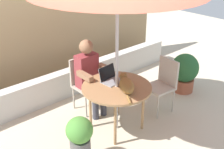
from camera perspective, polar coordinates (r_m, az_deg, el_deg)
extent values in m
plane|color=beige|center=(4.43, 0.87, -10.51)|extent=(14.00, 14.00, 0.00)
cube|color=tan|center=(5.48, -13.42, 7.27)|extent=(5.58, 0.08, 1.88)
cube|color=beige|center=(5.21, -9.02, -1.72)|extent=(5.02, 0.20, 0.48)
cylinder|color=#9E754C|center=(4.06, 0.94, -2.56)|extent=(1.00, 1.00, 0.03)
cylinder|color=#9E754C|center=(4.57, 1.13, -4.17)|extent=(0.04, 0.04, 0.68)
cylinder|color=#9E754C|center=(4.27, -4.35, -6.61)|extent=(0.04, 0.04, 0.68)
cylinder|color=#9E754C|center=(3.92, 0.64, -9.87)|extent=(0.04, 0.04, 0.68)
cylinder|color=#9E754C|center=(4.24, 6.19, -6.93)|extent=(0.04, 0.04, 0.68)
cylinder|color=#B7B7BC|center=(3.89, 0.98, 2.45)|extent=(0.04, 0.04, 2.17)
cube|color=#B2A899|center=(4.66, -4.90, -2.39)|extent=(0.40, 0.40, 0.04)
cube|color=#B2A899|center=(4.69, -6.34, 0.96)|extent=(0.40, 0.04, 0.44)
cylinder|color=#B2A899|center=(4.98, -4.42, -3.34)|extent=(0.03, 0.03, 0.41)
cylinder|color=#B2A899|center=(4.81, -7.64, -4.64)|extent=(0.03, 0.03, 0.41)
cylinder|color=#B2A899|center=(4.57, -5.21, -6.29)|extent=(0.03, 0.03, 0.41)
cylinder|color=#B2A899|center=(4.74, -1.91, -4.86)|extent=(0.03, 0.03, 0.41)
cube|color=#B2A899|center=(4.67, 9.38, -2.58)|extent=(0.44, 0.44, 0.04)
cube|color=#B2A899|center=(4.68, 11.18, 0.60)|extent=(0.08, 0.40, 0.44)
cylinder|color=#B2A899|center=(4.79, 12.07, -5.14)|extent=(0.03, 0.03, 0.41)
cylinder|color=#B2A899|center=(4.99, 9.27, -3.53)|extent=(0.03, 0.03, 0.41)
cylinder|color=#B2A899|center=(4.79, 6.31, -4.71)|extent=(0.03, 0.03, 0.41)
cylinder|color=#B2A899|center=(4.58, 9.10, -6.45)|extent=(0.03, 0.03, 0.41)
cube|color=maroon|center=(4.53, -5.03, 0.82)|extent=(0.34, 0.20, 0.54)
sphere|color=#936B4C|center=(4.37, -5.16, 5.53)|extent=(0.22, 0.22, 0.22)
cube|color=#383842|center=(4.48, -4.59, -2.63)|extent=(0.12, 0.30, 0.12)
cylinder|color=#383842|center=(4.51, -3.30, -6.37)|extent=(0.10, 0.10, 0.45)
cube|color=#383842|center=(4.57, -2.99, -2.00)|extent=(0.12, 0.30, 0.12)
cylinder|color=#383842|center=(4.60, -1.74, -5.67)|extent=(0.10, 0.10, 0.45)
cube|color=#936B4C|center=(4.24, -5.43, -0.28)|extent=(0.08, 0.32, 0.08)
cube|color=#936B4C|center=(4.46, -1.31, 1.23)|extent=(0.08, 0.32, 0.08)
cube|color=gray|center=(4.17, 0.09, -1.37)|extent=(0.32, 0.25, 0.02)
cube|color=black|center=(4.18, -0.96, 0.39)|extent=(0.30, 0.09, 0.20)
cube|color=gray|center=(4.19, -1.05, 0.42)|extent=(0.30, 0.09, 0.20)
ellipsoid|color=olive|center=(3.90, 2.94, -2.19)|extent=(0.37, 0.44, 0.17)
sphere|color=olive|center=(4.09, 2.28, -0.46)|extent=(0.11, 0.11, 0.11)
ellipsoid|color=white|center=(4.01, 2.60, -1.94)|extent=(0.17, 0.17, 0.09)
cylinder|color=olive|center=(3.68, 3.38, -5.07)|extent=(0.13, 0.17, 0.04)
cone|color=olive|center=(4.07, 2.71, 0.20)|extent=(0.04, 0.04, 0.03)
cone|color=olive|center=(4.06, 1.88, 0.14)|extent=(0.04, 0.04, 0.03)
ellipsoid|color=#4C8C38|center=(3.54, -6.52, -10.95)|extent=(0.33, 0.33, 0.33)
cylinder|color=#9E5138|center=(5.53, 13.95, -1.95)|extent=(0.38, 0.38, 0.24)
ellipsoid|color=#26592D|center=(5.38, 14.34, 1.29)|extent=(0.50, 0.50, 0.53)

